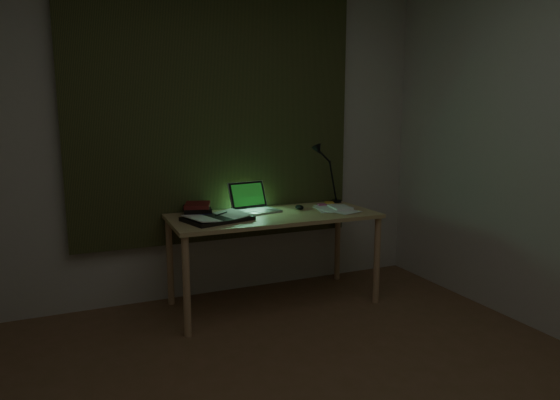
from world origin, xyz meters
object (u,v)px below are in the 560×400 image
(book_stack, at_px, (198,209))
(loose_papers, at_px, (334,208))
(desk, at_px, (274,259))
(desk_lamp, at_px, (337,174))
(laptop, at_px, (257,198))
(open_textbook, at_px, (217,218))

(book_stack, bearing_deg, loose_papers, -10.36)
(desk, distance_m, desk_lamp, 0.94)
(laptop, distance_m, loose_papers, 0.62)
(desk_lamp, bearing_deg, desk, -157.13)
(open_textbook, bearing_deg, desk_lamp, -0.76)
(open_textbook, bearing_deg, laptop, 8.40)
(desk, relative_size, book_stack, 6.50)
(laptop, relative_size, open_textbook, 0.81)
(laptop, relative_size, book_stack, 1.50)
(desk, height_order, laptop, laptop)
(book_stack, xyz_separation_m, loose_papers, (1.04, -0.19, -0.04))
(open_textbook, relative_size, loose_papers, 1.30)
(desk, bearing_deg, open_textbook, -173.80)
(open_textbook, xyz_separation_m, loose_papers, (0.96, 0.05, -0.01))
(laptop, bearing_deg, loose_papers, -21.66)
(desk, bearing_deg, laptop, 125.71)
(open_textbook, relative_size, desk_lamp, 0.91)
(desk, distance_m, loose_papers, 0.63)
(desk, bearing_deg, loose_papers, 0.68)
(desk, height_order, loose_papers, loose_papers)
(desk_lamp, bearing_deg, loose_papers, -121.05)
(laptop, bearing_deg, book_stack, 158.51)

